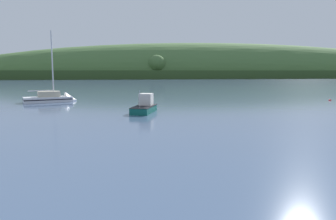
# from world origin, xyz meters

# --- Properties ---
(far_shoreline_hill) EXTENTS (568.83, 91.31, 58.12)m
(far_shoreline_hill) POSITION_xyz_m (79.16, 258.91, 0.29)
(far_shoreline_hill) COLOR #314A21
(far_shoreline_hill) RESTS_ON ground
(sailboat_near_mooring) EXTENTS (9.46, 5.86, 13.76)m
(sailboat_near_mooring) POSITION_xyz_m (-16.34, 58.72, 0.36)
(sailboat_near_mooring) COLOR white
(sailboat_near_mooring) RESTS_ON ground
(fishing_boat_moored) EXTENTS (4.08, 6.42, 3.80)m
(fishing_boat_moored) POSITION_xyz_m (-1.70, 42.01, 0.55)
(fishing_boat_moored) COLOR #0F564C
(fishing_boat_moored) RESTS_ON ground
(mooring_buoy_midchannel) EXTENTS (0.50, 0.50, 0.58)m
(mooring_buoy_midchannel) POSITION_xyz_m (33.59, 52.84, 0.00)
(mooring_buoy_midchannel) COLOR red
(mooring_buoy_midchannel) RESTS_ON ground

